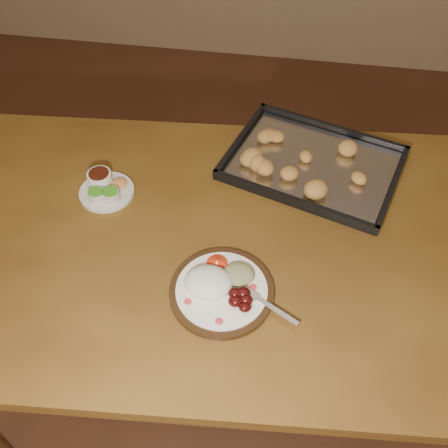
# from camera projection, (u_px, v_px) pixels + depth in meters

# --- Properties ---
(ground) EXTENTS (4.00, 4.00, 0.00)m
(ground) POSITION_uv_depth(u_px,v_px,m) (211.00, 343.00, 1.89)
(ground) COLOR #57301D
(ground) RESTS_ON ground
(dining_table) EXTENTS (1.57, 1.01, 0.75)m
(dining_table) POSITION_uv_depth(u_px,v_px,m) (224.00, 261.00, 1.33)
(dining_table) COLOR brown
(dining_table) RESTS_ON ground
(dinner_plate) EXTENTS (0.30, 0.24, 0.06)m
(dinner_plate) POSITION_uv_depth(u_px,v_px,m) (220.00, 287.00, 1.14)
(dinner_plate) COLOR black
(dinner_plate) RESTS_ON dining_table
(condiment_saucer) EXTENTS (0.15, 0.15, 0.05)m
(condiment_saucer) POSITION_uv_depth(u_px,v_px,m) (105.00, 188.00, 1.35)
(condiment_saucer) COLOR silver
(condiment_saucer) RESTS_ON dining_table
(baking_tray) EXTENTS (0.55, 0.47, 0.05)m
(baking_tray) POSITION_uv_depth(u_px,v_px,m) (313.00, 162.00, 1.42)
(baking_tray) COLOR black
(baking_tray) RESTS_ON dining_table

